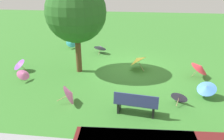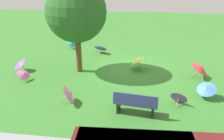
% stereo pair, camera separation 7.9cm
% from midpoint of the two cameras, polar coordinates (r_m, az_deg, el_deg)
% --- Properties ---
extents(ground, '(40.00, 40.00, 0.00)m').
position_cam_midpoint_polar(ground, '(12.40, 3.99, 0.44)').
color(ground, '#387A2D').
extents(park_bench, '(1.65, 0.68, 0.90)m').
position_cam_midpoint_polar(park_bench, '(8.26, 5.85, -8.51)').
color(park_bench, navy).
rests_on(park_bench, ground).
extents(shade_tree, '(2.98, 2.98, 4.59)m').
position_cam_midpoint_polar(shade_tree, '(11.30, -9.37, 14.27)').
color(shade_tree, brown).
rests_on(shade_tree, ground).
extents(parasol_purple_0, '(0.95, 0.96, 0.71)m').
position_cam_midpoint_polar(parasol_purple_0, '(12.82, -22.91, 1.45)').
color(parasol_purple_0, tan).
rests_on(parasol_purple_0, ground).
extents(parasol_yellow_0, '(1.25, 1.28, 0.94)m').
position_cam_midpoint_polar(parasol_yellow_0, '(12.10, 6.32, 2.62)').
color(parasol_yellow_0, tan).
rests_on(parasol_yellow_0, ground).
extents(parasol_red_0, '(1.07, 1.09, 0.88)m').
position_cam_midpoint_polar(parasol_red_0, '(11.85, 21.37, 0.63)').
color(parasol_red_0, tan).
rests_on(parasol_red_0, ground).
extents(parasol_pink_0, '(0.90, 0.93, 0.82)m').
position_cam_midpoint_polar(parasol_pink_0, '(9.10, -10.76, -6.04)').
color(parasol_pink_0, tan).
rests_on(parasol_pink_0, ground).
extents(parasol_purple_2, '(0.93, 0.87, 0.70)m').
position_cam_midpoint_polar(parasol_purple_2, '(14.68, -3.17, 5.78)').
color(parasol_purple_2, tan).
rests_on(parasol_purple_2, ground).
extents(parasol_teal_1, '(0.92, 0.93, 0.65)m').
position_cam_midpoint_polar(parasol_teal_1, '(15.88, -10.51, 6.76)').
color(parasol_teal_1, tan).
rests_on(parasol_teal_1, ground).
extents(parasol_blue_1, '(1.08, 1.08, 0.74)m').
position_cam_midpoint_polar(parasol_blue_1, '(10.05, 22.73, -4.16)').
color(parasol_blue_1, tan).
rests_on(parasol_blue_1, ground).
extents(parasol_pink_1, '(0.73, 0.77, 0.59)m').
position_cam_midpoint_polar(parasol_pink_1, '(11.59, -21.81, -1.04)').
color(parasol_pink_1, tan).
rests_on(parasol_pink_1, ground).
extents(parasol_purple_3, '(0.79, 0.70, 0.64)m').
position_cam_midpoint_polar(parasol_purple_3, '(9.34, 16.57, -6.48)').
color(parasol_purple_3, tan).
rests_on(parasol_purple_3, ground).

